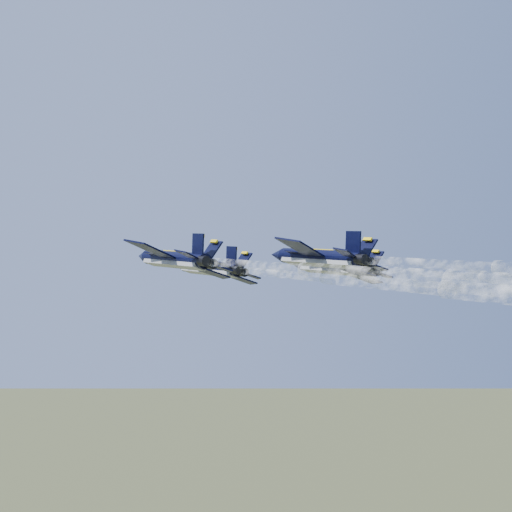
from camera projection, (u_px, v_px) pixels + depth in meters
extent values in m
cylinder|color=black|center=(210.00, 268.00, 104.29)|extent=(6.72, 13.57, 2.19)
cone|color=black|center=(180.00, 271.00, 110.92)|extent=(2.97, 3.26, 2.19)
ellipsoid|color=black|center=(198.00, 265.00, 107.27)|extent=(1.98, 2.74, 1.11)
cube|color=gray|center=(209.00, 272.00, 104.12)|extent=(5.70, 12.06, 0.90)
cube|color=black|center=(191.00, 259.00, 101.75)|extent=(6.56, 6.13, 1.96)
cube|color=yellow|center=(185.00, 259.00, 103.20)|extent=(4.63, 3.72, 1.94)
cube|color=black|center=(234.00, 277.00, 105.43)|extent=(5.86, 3.49, 1.96)
cube|color=yellow|center=(227.00, 277.00, 106.88)|extent=(5.60, 0.55, 1.94)
cube|color=black|center=(224.00, 259.00, 97.86)|extent=(3.03, 2.96, 0.94)
cube|color=black|center=(251.00, 270.00, 100.13)|extent=(2.65, 1.74, 0.94)
cube|color=black|center=(232.00, 252.00, 99.48)|extent=(0.96, 2.19, 2.68)
cube|color=black|center=(242.00, 257.00, 100.40)|extent=(2.35, 2.70, 2.28)
cylinder|color=black|center=(237.00, 264.00, 98.14)|extent=(1.75, 1.64, 1.42)
cylinder|color=black|center=(243.00, 266.00, 98.63)|extent=(1.75, 1.64, 1.42)
cylinder|color=black|center=(175.00, 259.00, 89.49)|extent=(6.72, 13.57, 2.19)
cone|color=black|center=(142.00, 263.00, 96.12)|extent=(2.97, 3.26, 2.19)
ellipsoid|color=black|center=(162.00, 256.00, 92.47)|extent=(1.98, 2.74, 1.11)
cube|color=gray|center=(173.00, 264.00, 89.32)|extent=(5.70, 12.06, 0.90)
cube|color=black|center=(152.00, 249.00, 86.95)|extent=(6.56, 6.13, 1.96)
cube|color=yellow|center=(145.00, 249.00, 88.40)|extent=(4.63, 3.72, 1.94)
cube|color=black|center=(203.00, 270.00, 90.63)|extent=(5.86, 3.49, 1.96)
cube|color=yellow|center=(196.00, 270.00, 92.08)|extent=(5.60, 0.55, 1.94)
cube|color=black|center=(188.00, 248.00, 83.05)|extent=(3.03, 2.96, 0.94)
cube|color=black|center=(221.00, 262.00, 85.33)|extent=(2.65, 1.74, 0.94)
cube|color=black|center=(198.00, 240.00, 84.68)|extent=(0.96, 2.19, 2.68)
cube|color=black|center=(211.00, 246.00, 85.60)|extent=(2.35, 2.70, 2.28)
cylinder|color=black|center=(205.00, 254.00, 83.34)|extent=(1.75, 1.64, 1.42)
cylinder|color=black|center=(212.00, 257.00, 83.82)|extent=(1.75, 1.64, 1.42)
cylinder|color=black|center=(335.00, 266.00, 101.91)|extent=(6.72, 13.57, 2.19)
cone|color=black|center=(296.00, 270.00, 108.55)|extent=(2.97, 3.26, 2.19)
ellipsoid|color=black|center=(319.00, 264.00, 104.90)|extent=(1.98, 2.74, 1.11)
cube|color=gray|center=(334.00, 271.00, 101.75)|extent=(5.70, 12.06, 0.90)
cube|color=black|center=(319.00, 258.00, 99.38)|extent=(6.56, 6.13, 1.96)
cube|color=yellow|center=(310.00, 258.00, 100.83)|extent=(4.63, 3.72, 1.94)
cube|color=black|center=(358.00, 276.00, 103.06)|extent=(5.86, 3.49, 1.96)
cube|color=yellow|center=(349.00, 276.00, 104.51)|extent=(5.60, 0.55, 1.94)
cube|color=black|center=(357.00, 257.00, 95.48)|extent=(3.03, 2.96, 0.94)
cube|color=black|center=(382.00, 269.00, 97.76)|extent=(2.65, 1.74, 0.94)
cube|color=black|center=(363.00, 251.00, 97.10)|extent=(0.96, 2.19, 2.68)
cube|color=black|center=(373.00, 255.00, 98.02)|extent=(2.35, 2.70, 2.28)
cylinder|color=black|center=(371.00, 263.00, 95.76)|extent=(1.75, 1.64, 1.42)
cylinder|color=black|center=(376.00, 265.00, 96.25)|extent=(1.75, 1.64, 1.42)
cylinder|color=black|center=(321.00, 257.00, 87.23)|extent=(6.72, 13.57, 2.19)
cone|color=black|center=(277.00, 262.00, 93.86)|extent=(2.97, 3.26, 2.19)
ellipsoid|color=black|center=(302.00, 255.00, 90.21)|extent=(1.98, 2.74, 1.11)
cube|color=gray|center=(319.00, 263.00, 87.06)|extent=(5.70, 12.06, 0.90)
cube|color=black|center=(302.00, 247.00, 84.69)|extent=(6.56, 6.13, 1.96)
cube|color=yellow|center=(292.00, 247.00, 86.14)|extent=(4.63, 3.72, 1.94)
cube|color=black|center=(348.00, 268.00, 88.37)|extent=(5.86, 3.49, 1.96)
cube|color=yellow|center=(338.00, 268.00, 89.82)|extent=(5.60, 0.55, 1.94)
cube|color=black|center=(346.00, 246.00, 80.80)|extent=(3.03, 2.96, 0.94)
cube|color=black|center=(375.00, 260.00, 83.07)|extent=(2.65, 1.74, 0.94)
cube|color=black|center=(353.00, 238.00, 82.42)|extent=(0.96, 2.19, 2.68)
cube|color=black|center=(365.00, 244.00, 83.34)|extent=(2.35, 2.70, 2.28)
cylinder|color=black|center=(362.00, 252.00, 81.08)|extent=(1.75, 1.64, 1.42)
cylinder|color=black|center=(368.00, 255.00, 81.56)|extent=(1.75, 1.64, 1.42)
cylinder|color=white|center=(282.00, 260.00, 91.34)|extent=(7.25, 17.33, 1.16)
cylinder|color=white|center=(386.00, 250.00, 77.53)|extent=(7.66, 17.48, 1.60)
cylinder|color=white|center=(255.00, 249.00, 76.54)|extent=(7.25, 17.33, 1.16)
cylinder|color=white|center=(378.00, 233.00, 62.72)|extent=(7.66, 17.48, 1.60)
cylinder|color=white|center=(427.00, 259.00, 88.97)|extent=(7.25, 17.33, 1.16)
cylinder|color=white|center=(429.00, 247.00, 74.28)|extent=(7.25, 17.33, 1.16)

